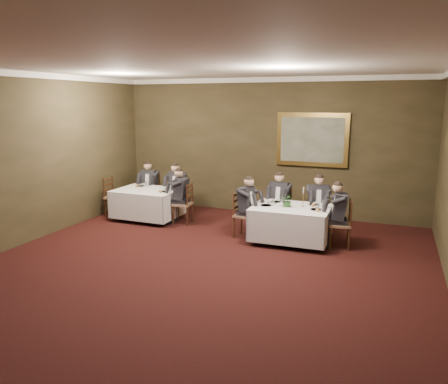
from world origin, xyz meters
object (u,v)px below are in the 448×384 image
Objects in this scene: diner_main_backright at (318,211)px; diner_sec_endright at (182,203)px; diner_main_endright at (340,223)px; diner_sec_backright at (178,195)px; table_main at (291,221)px; chair_sec_backright at (178,203)px; chair_sec_endleft at (115,205)px; candlestick at (303,199)px; chair_main_backright at (317,221)px; chair_sec_backleft at (151,200)px; chair_main_endleft at (245,224)px; diner_sec_backleft at (150,192)px; diner_main_backleft at (280,208)px; diner_main_endleft at (245,214)px; chair_main_backleft at (280,218)px; table_second at (148,202)px; centerpiece at (287,200)px; painting at (312,140)px; chair_sec_endright at (183,212)px; chair_main_endright at (340,234)px.

diner_main_backright and diner_sec_endright have the same top height.
diner_sec_backright is (-4.31, 1.25, 0.00)m from diner_main_endright.
table_main is 3.54m from chair_sec_backright.
candlestick is (4.95, -0.41, 0.64)m from chair_sec_endleft.
diner_sec_endright is at bearing 170.52° from table_main.
chair_main_backright and chair_sec_backleft have the same top height.
chair_sec_backright is at bearing -112.80° from chair_main_endleft.
table_main is at bearing 97.17° from chair_main_endleft.
chair_sec_backright and chair_sec_endleft have the same top height.
diner_sec_backleft is at bearing 162.92° from table_main.
diner_sec_endright is 1.98m from chair_sec_endleft.
diner_sec_endright is (-3.17, -0.37, 0.23)m from chair_main_backright.
diner_main_backleft is 1.00× the size of diner_main_endright.
chair_main_backright and chair_sec_endleft have the same top height.
diner_main_endleft is 1.35× the size of chair_sec_backleft.
diner_sec_backleft is (-3.70, 0.46, 0.23)m from chair_main_backleft.
diner_sec_backleft is at bearing -20.04° from diner_main_backright.
diner_sec_endright is at bearing -98.70° from chair_main_endleft.
diner_main_backleft is at bearing 5.70° from table_second.
chair_sec_endleft is 4.72m from centerpiece.
chair_sec_endleft is at bearing 50.36° from chair_sec_backleft.
diner_main_backleft is at bearing 92.83° from chair_sec_endleft.
diner_sec_endright is 0.76× the size of painting.
table_main is 3.54m from diner_sec_backright.
chair_sec_endleft is (-1.42, -0.78, 0.00)m from chair_sec_backright.
diner_main_endright is 1.00× the size of diner_sec_endright.
diner_main_backleft is 1.07m from candlestick.
chair_sec_endright and chair_sec_endleft have the same top height.
chair_main_endleft is 0.74× the size of diner_main_endleft.
chair_main_endright is 1.00× the size of chair_sec_backleft.
table_second is at bearing 113.59° from diner_sec_backleft.
diner_main_endright is 4.55× the size of centerpiece.
diner_main_backright is at bearing 126.79° from diner_main_endleft.
diner_sec_backleft reaches higher than chair_sec_backleft.
chair_sec_endright is (0.56, -0.80, -0.23)m from diner_sec_backright.
diner_main_backleft is 1.35× the size of chair_sec_backright.
diner_sec_backleft is (-3.70, 0.47, 0.00)m from diner_main_backleft.
chair_main_endright is 3.38× the size of centerpiece.
centerpiece is at bearing -91.92° from painting.
diner_main_backright is at bearing -91.02° from chair_sec_endright.
chair_sec_endright is at bearing 87.85° from chair_sec_endleft.
table_main is 0.94m from chair_main_backleft.
diner_main_endleft is (-1.00, -0.01, 0.06)m from table_main.
diner_sec_backleft is at bearing 90.00° from chair_sec_backleft.
chair_sec_endleft is at bearing 49.93° from diner_sec_backleft.
centerpiece is (2.67, -0.50, 0.63)m from chair_sec_endright.
diner_sec_backright is at bearing -21.13° from diner_main_backright.
diner_sec_backright is at bearing 90.00° from chair_sec_backright.
table_main is at bearing 159.45° from diner_sec_backleft.
diner_main_backleft reaches higher than candlestick.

